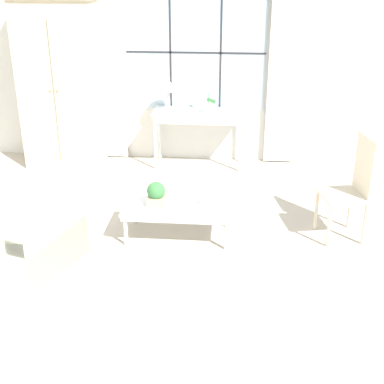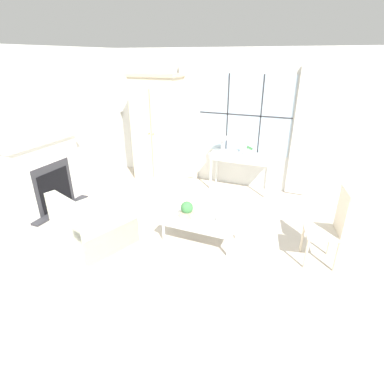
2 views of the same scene
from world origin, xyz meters
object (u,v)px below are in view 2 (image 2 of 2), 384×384
(armchair_upholstered, at_px, (93,228))
(coffee_table, at_px, (201,222))
(fireplace, at_px, (47,172))
(console_table, at_px, (241,158))
(potted_orchid, at_px, (248,147))
(potted_plant_small, at_px, (187,210))
(side_chair_wooden, at_px, (332,224))
(table_lamp, at_px, (222,136))
(pillar_candle, at_px, (219,219))
(armoire, at_px, (158,129))

(armchair_upholstered, xyz_separation_m, coffee_table, (1.46, 0.73, 0.05))
(fireplace, relative_size, console_table, 1.71)
(potted_orchid, relative_size, potted_plant_small, 1.74)
(potted_orchid, height_order, armchair_upholstered, potted_orchid)
(side_chair_wooden, bearing_deg, table_lamp, 137.49)
(coffee_table, xyz_separation_m, pillar_candle, (0.28, 0.05, 0.08))
(console_table, bearing_deg, armoire, -178.24)
(console_table, xyz_separation_m, potted_orchid, (0.13, -0.04, 0.26))
(fireplace, xyz_separation_m, potted_plant_small, (2.69, 0.10, -0.26))
(armchair_upholstered, relative_size, side_chair_wooden, 1.05)
(console_table, bearing_deg, pillar_candle, -84.26)
(side_chair_wooden, bearing_deg, armoire, 152.22)
(armchair_upholstered, bearing_deg, side_chair_wooden, 15.17)
(armchair_upholstered, height_order, coffee_table, armchair_upholstered)
(potted_orchid, distance_m, armchair_upholstered, 3.34)
(armchair_upholstered, bearing_deg, console_table, 61.90)
(armchair_upholstered, bearing_deg, potted_plant_small, 30.65)
(fireplace, xyz_separation_m, table_lamp, (2.55, 2.24, 0.38))
(fireplace, relative_size, potted_orchid, 4.94)
(table_lamp, bearing_deg, armchair_upholstered, -110.89)
(side_chair_wooden, bearing_deg, potted_plant_small, -175.65)
(armoire, bearing_deg, armchair_upholstered, -82.43)
(console_table, xyz_separation_m, pillar_candle, (0.21, -2.09, -0.30))
(console_table, height_order, potted_plant_small, console_table)
(fireplace, distance_m, pillar_candle, 3.21)
(table_lamp, height_order, armchair_upholstered, table_lamp)
(armchair_upholstered, bearing_deg, fireplace, 156.57)
(armchair_upholstered, bearing_deg, potted_orchid, 59.66)
(potted_orchid, bearing_deg, coffee_table, -95.24)
(fireplace, height_order, potted_plant_small, fireplace)
(armchair_upholstered, height_order, potted_plant_small, armchair_upholstered)
(console_table, bearing_deg, side_chair_wooden, -48.64)
(armchair_upholstered, bearing_deg, armoire, 97.57)
(armoire, xyz_separation_m, pillar_candle, (2.11, -2.03, -0.75))
(armoire, xyz_separation_m, console_table, (1.90, 0.06, -0.45))
(table_lamp, xyz_separation_m, side_chair_wooden, (2.17, -1.99, -0.51))
(coffee_table, xyz_separation_m, potted_plant_small, (-0.23, 0.00, 0.16))
(armchair_upholstered, bearing_deg, table_lamp, 69.11)
(armoire, bearing_deg, fireplace, -116.54)
(armchair_upholstered, distance_m, coffee_table, 1.63)
(side_chair_wooden, relative_size, pillar_candle, 9.95)
(potted_plant_small, bearing_deg, fireplace, -177.88)
(potted_orchid, relative_size, coffee_table, 0.39)
(armoire, relative_size, armchair_upholstered, 1.99)
(table_lamp, distance_m, potted_plant_small, 2.24)
(pillar_candle, bearing_deg, potted_orchid, 92.33)
(table_lamp, height_order, potted_orchid, potted_orchid)
(table_lamp, relative_size, armchair_upholstered, 0.37)
(table_lamp, relative_size, side_chair_wooden, 0.39)
(fireplace, relative_size, armoire, 0.94)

